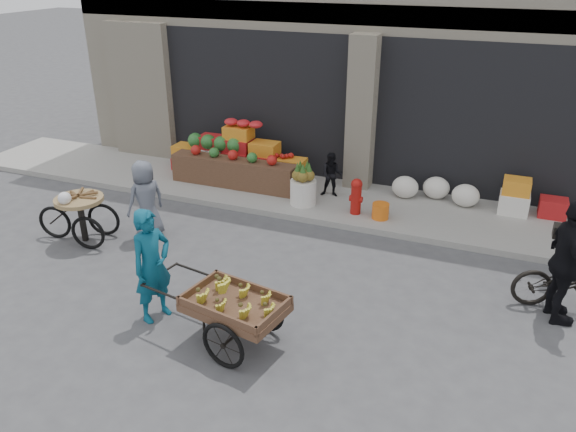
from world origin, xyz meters
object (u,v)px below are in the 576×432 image
at_px(cyclist, 567,263).
at_px(vendor_woman, 152,266).
at_px(fire_hydrant, 356,195).
at_px(vendor_grey, 146,200).
at_px(banana_cart, 232,301).
at_px(pineapple_bin, 303,192).
at_px(tricycle_cart, 81,212).
at_px(seated_person, 332,175).
at_px(orange_bucket, 380,211).
at_px(bicycle, 574,280).

bearing_deg(cyclist, vendor_woman, 95.89).
height_order(fire_hydrant, cyclist, cyclist).
height_order(fire_hydrant, vendor_grey, vendor_grey).
bearing_deg(fire_hydrant, banana_cart, -95.83).
relative_size(pineapple_bin, fire_hydrant, 0.73).
bearing_deg(tricycle_cart, cyclist, -6.86).
height_order(pineapple_bin, cyclist, cyclist).
height_order(seated_person, vendor_grey, vendor_grey).
height_order(orange_bucket, vendor_grey, vendor_grey).
height_order(orange_bucket, banana_cart, banana_cart).
bearing_deg(orange_bucket, pineapple_bin, 176.42).
distance_m(pineapple_bin, tricycle_cart, 4.19).
bearing_deg(pineapple_bin, orange_bucket, -3.58).
bearing_deg(banana_cart, vendor_woman, -175.84).
height_order(fire_hydrant, orange_bucket, fire_hydrant).
bearing_deg(banana_cart, seated_person, 103.26).
xyz_separation_m(pineapple_bin, fire_hydrant, (1.10, -0.05, 0.13)).
relative_size(fire_hydrant, cyclist, 0.39).
height_order(seated_person, banana_cart, seated_person).
bearing_deg(tricycle_cart, bicycle, -4.11).
xyz_separation_m(tricycle_cart, vendor_grey, (0.97, 0.59, 0.15)).
distance_m(pineapple_bin, fire_hydrant, 1.11).
distance_m(fire_hydrant, bicycle, 4.11).
height_order(fire_hydrant, seated_person, seated_person).
distance_m(pineapple_bin, seated_person, 0.75).
relative_size(orange_bucket, banana_cart, 0.14).
relative_size(fire_hydrant, bicycle, 0.41).
bearing_deg(bicycle, pineapple_bin, 54.04).
relative_size(seated_person, cyclist, 0.51).
distance_m(seated_person, vendor_woman, 4.95).
height_order(banana_cart, cyclist, cyclist).
distance_m(fire_hydrant, banana_cart, 4.35).
bearing_deg(seated_person, tricycle_cart, -146.81).
bearing_deg(vendor_woman, cyclist, -49.74).
bearing_deg(cyclist, orange_bucket, 39.61).
height_order(orange_bucket, seated_person, seated_person).
xyz_separation_m(seated_person, banana_cart, (0.26, -4.98, 0.07)).
bearing_deg(orange_bucket, banana_cart, -102.42).
height_order(banana_cart, vendor_woman, vendor_woman).
xyz_separation_m(pineapple_bin, bicycle, (4.81, -1.82, 0.08)).
distance_m(banana_cart, vendor_woman, 1.30).
xyz_separation_m(banana_cart, vendor_woman, (-1.28, 0.14, 0.17)).
bearing_deg(vendor_woman, orange_bucket, -9.11).
distance_m(fire_hydrant, orange_bucket, 0.55).
relative_size(fire_hydrant, vendor_woman, 0.43).
relative_size(vendor_woman, bicycle, 0.96).
distance_m(fire_hydrant, cyclist, 4.14).
distance_m(bicycle, cyclist, 0.64).
bearing_deg(pineapple_bin, banana_cart, -81.45).
relative_size(orange_bucket, tricycle_cart, 0.22).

